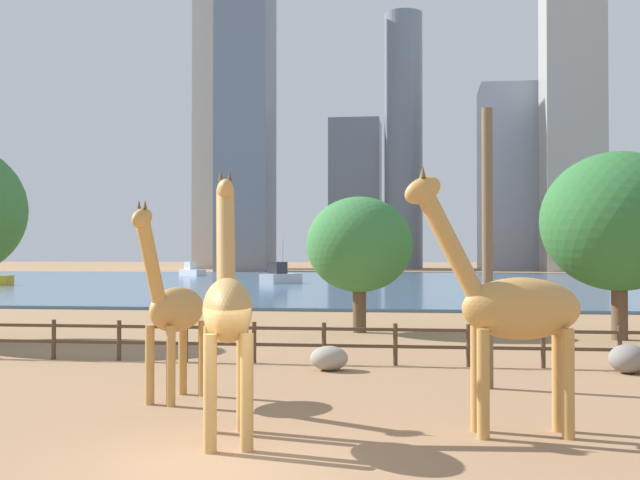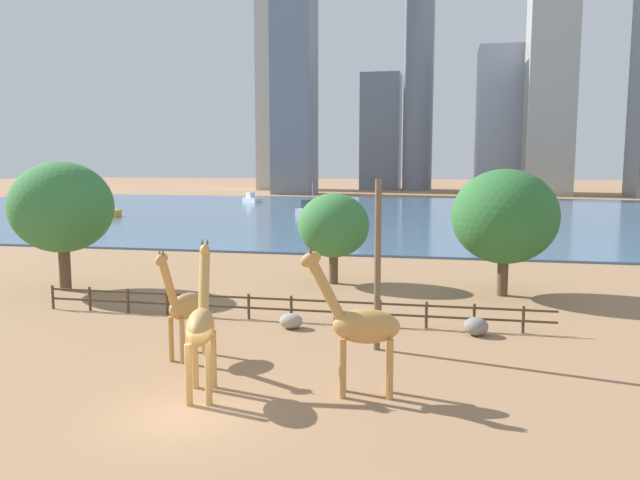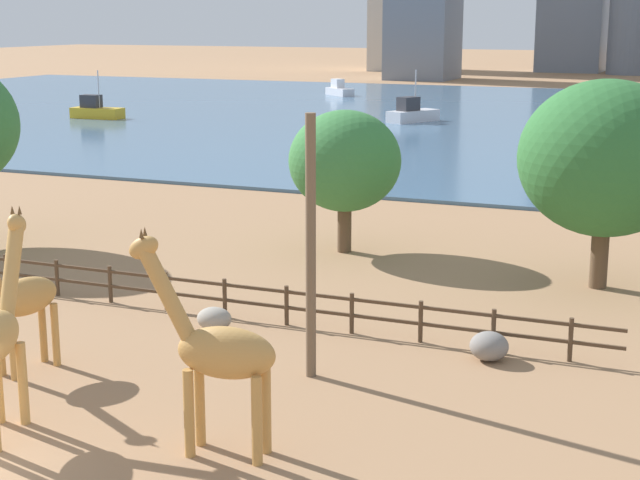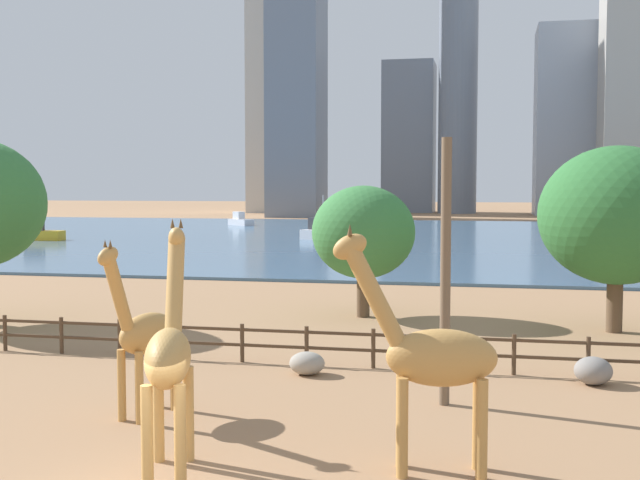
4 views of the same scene
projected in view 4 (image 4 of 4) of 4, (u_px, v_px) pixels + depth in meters
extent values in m
plane|color=#9E7551|center=(434.00, 237.00, 93.02)|extent=(400.00, 400.00, 0.00)
cube|color=#476B8C|center=(432.00, 238.00, 90.09)|extent=(180.00, 86.00, 0.20)
cylinder|color=tan|center=(159.00, 414.00, 17.23)|extent=(0.29, 0.29, 2.07)
cylinder|color=tan|center=(188.00, 414.00, 17.27)|extent=(0.29, 0.29, 2.07)
cylinder|color=tan|center=(147.00, 437.00, 15.64)|extent=(0.29, 0.29, 2.07)
cylinder|color=tan|center=(180.00, 437.00, 15.68)|extent=(0.29, 0.29, 2.07)
ellipsoid|color=tan|center=(168.00, 358.00, 16.36)|extent=(1.49, 2.45, 1.20)
cylinder|color=tan|center=(175.00, 288.00, 17.59)|extent=(0.69, 1.32, 2.24)
ellipsoid|color=tan|center=(177.00, 239.00, 17.98)|extent=(0.59, 0.94, 0.74)
cone|color=brown|center=(172.00, 223.00, 17.96)|extent=(0.13, 0.13, 0.22)
cone|color=brown|center=(181.00, 223.00, 17.97)|extent=(0.13, 0.13, 0.22)
cylinder|color=#C18C47|center=(139.00, 388.00, 19.96)|extent=(0.26, 0.26, 1.83)
cylinder|color=#C18C47|center=(122.00, 385.00, 20.21)|extent=(0.26, 0.26, 1.83)
cylinder|color=#C18C47|center=(174.00, 376.00, 21.22)|extent=(0.26, 0.26, 1.83)
cylinder|color=#C18C47|center=(157.00, 374.00, 21.47)|extent=(0.26, 0.26, 1.83)
ellipsoid|color=#C18C47|center=(148.00, 333.00, 20.63)|extent=(1.30, 2.16, 1.06)
cylinder|color=#C18C47|center=(118.00, 294.00, 19.57)|extent=(0.57, 1.05, 2.01)
ellipsoid|color=#C18C47|center=(108.00, 256.00, 19.20)|extent=(0.51, 0.82, 0.62)
cone|color=brown|center=(110.00, 244.00, 19.14)|extent=(0.12, 0.12, 0.19)
cone|color=brown|center=(105.00, 243.00, 19.21)|extent=(0.12, 0.12, 0.19)
cylinder|color=#C18C47|center=(402.00, 428.00, 16.26)|extent=(0.27, 0.27, 2.06)
cylinder|color=#C18C47|center=(402.00, 419.00, 16.89)|extent=(0.27, 0.27, 2.06)
cylinder|color=#C18C47|center=(482.00, 430.00, 16.13)|extent=(0.27, 0.27, 2.06)
cylinder|color=#C18C47|center=(478.00, 421.00, 16.77)|extent=(0.27, 0.27, 2.06)
ellipsoid|color=#C18C47|center=(441.00, 358.00, 16.42)|extent=(2.38, 1.20, 1.19)
cylinder|color=#C18C47|center=(375.00, 296.00, 16.44)|extent=(1.40, 0.54, 2.20)
ellipsoid|color=#C18C47|center=(350.00, 247.00, 16.41)|extent=(0.91, 0.48, 0.76)
cone|color=brown|center=(350.00, 230.00, 16.30)|extent=(0.12, 0.12, 0.22)
cone|color=brown|center=(350.00, 230.00, 16.48)|extent=(0.12, 0.12, 0.22)
cylinder|color=brown|center=(445.00, 272.00, 21.54)|extent=(0.28, 0.28, 7.23)
ellipsoid|color=gray|center=(593.00, 371.00, 23.93)|extent=(1.12, 1.12, 0.84)
ellipsoid|color=gray|center=(307.00, 363.00, 25.19)|extent=(1.13, 0.97, 0.73)
cylinder|color=#4C3826|center=(5.00, 333.00, 28.82)|extent=(0.14, 0.14, 1.30)
cylinder|color=#4C3826|center=(61.00, 335.00, 28.36)|extent=(0.14, 0.14, 1.30)
cylinder|color=#4C3826|center=(120.00, 338.00, 27.90)|extent=(0.14, 0.14, 1.30)
cylinder|color=#4C3826|center=(180.00, 340.00, 27.44)|extent=(0.14, 0.14, 1.30)
cylinder|color=#4C3826|center=(242.00, 343.00, 26.98)|extent=(0.14, 0.14, 1.30)
cylinder|color=#4C3826|center=(307.00, 346.00, 26.52)|extent=(0.14, 0.14, 1.30)
cylinder|color=#4C3826|center=(373.00, 349.00, 26.06)|extent=(0.14, 0.14, 1.30)
cylinder|color=#4C3826|center=(442.00, 351.00, 25.60)|extent=(0.14, 0.14, 1.30)
cylinder|color=#4C3826|center=(514.00, 354.00, 25.14)|extent=(0.14, 0.14, 1.30)
cylinder|color=#4C3826|center=(588.00, 358.00, 24.68)|extent=(0.14, 0.14, 1.30)
cube|color=#4C3826|center=(296.00, 332.00, 26.57)|extent=(26.10, 0.08, 0.10)
cube|color=#4C3826|center=(296.00, 347.00, 26.60)|extent=(26.10, 0.08, 0.10)
cylinder|color=brown|center=(363.00, 295.00, 36.28)|extent=(0.59, 0.59, 1.99)
ellipsoid|color=#387A3D|center=(363.00, 232.00, 36.09)|extent=(4.66, 4.66, 4.19)
cylinder|color=brown|center=(615.00, 304.00, 32.47)|extent=(0.64, 0.64, 2.27)
ellipsoid|color=#2D6B33|center=(617.00, 215.00, 32.22)|extent=(6.22, 6.22, 5.59)
cube|color=gold|center=(40.00, 235.00, 84.63)|extent=(5.10, 2.03, 1.00)
cube|color=#333338|center=(34.00, 225.00, 84.65)|extent=(1.86, 1.28, 1.21)
cylinder|color=silver|center=(41.00, 214.00, 84.43)|extent=(0.13, 0.13, 3.52)
cube|color=silver|center=(241.00, 222.00, 116.13)|extent=(4.48, 4.13, 0.90)
cube|color=silver|center=(239.00, 215.00, 116.51)|extent=(1.93, 1.87, 1.08)
cube|color=silver|center=(322.00, 234.00, 87.05)|extent=(4.03, 5.53, 1.05)
cube|color=#333338|center=(318.00, 223.00, 86.46)|extent=(1.97, 2.25, 1.26)
cylinder|color=silver|center=(323.00, 212.00, 87.10)|extent=(0.16, 0.16, 3.67)
cube|color=#B7B2A8|center=(275.00, 37.00, 177.10)|extent=(9.52, 14.03, 77.36)
cube|color=#ADA89E|center=(633.00, 49.00, 143.76)|extent=(10.73, 10.64, 61.01)
cylinder|color=slate|center=(458.00, 83.00, 170.81)|extent=(8.23, 8.23, 55.59)
cube|color=#939EAD|center=(568.00, 122.00, 160.41)|extent=(12.76, 14.20, 37.36)
cube|color=slate|center=(409.00, 138.00, 179.42)|extent=(11.20, 11.76, 33.25)
cube|color=slate|center=(297.00, 44.00, 151.07)|extent=(9.79, 11.04, 65.21)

